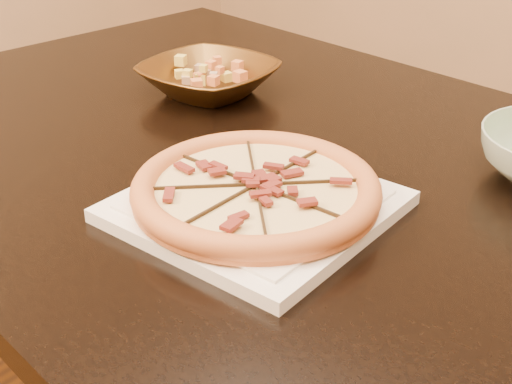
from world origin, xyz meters
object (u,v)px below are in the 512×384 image
(dining_table, at_px, (274,206))
(plate, at_px, (256,206))
(bronze_bowl, at_px, (209,79))
(pizza, at_px, (256,189))

(dining_table, relative_size, plate, 5.33)
(dining_table, distance_m, bronze_bowl, 0.30)
(pizza, height_order, bronze_bowl, bronze_bowl)
(plate, bearing_deg, dining_table, 120.32)
(pizza, distance_m, bronze_bowl, 0.44)
(plate, height_order, bronze_bowl, bronze_bowl)
(plate, bearing_deg, pizza, 159.02)
(bronze_bowl, bearing_deg, dining_table, -26.79)
(plate, distance_m, pizza, 0.02)
(dining_table, bearing_deg, pizza, -59.69)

